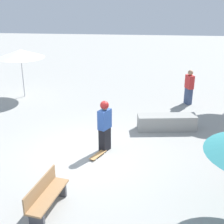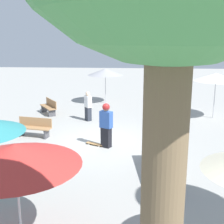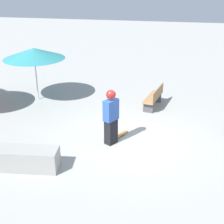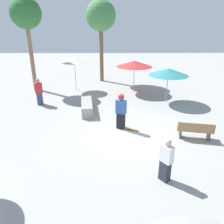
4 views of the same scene
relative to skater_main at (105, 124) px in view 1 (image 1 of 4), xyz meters
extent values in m
plane|color=#9E9E99|center=(0.24, -0.51, -0.99)|extent=(60.00, 60.00, 0.00)
cube|color=black|center=(0.00, 0.00, -0.57)|extent=(0.46, 0.42, 0.83)
cube|color=#2D519E|center=(0.00, 0.00, 0.18)|extent=(0.56, 0.47, 0.68)
sphere|color=#8C6647|center=(0.00, 0.00, 0.66)|extent=(0.27, 0.27, 0.27)
sphere|color=maroon|center=(0.00, 0.00, 0.69)|extent=(0.30, 0.30, 0.30)
cube|color=#B7844C|center=(0.49, -0.18, -0.93)|extent=(0.80, 0.54, 0.02)
cylinder|color=silver|center=(0.74, -0.21, -0.96)|extent=(0.06, 0.05, 0.05)
cylinder|color=silver|center=(0.67, -0.37, -0.96)|extent=(0.06, 0.05, 0.05)
cylinder|color=silver|center=(0.30, 0.01, -0.96)|extent=(0.06, 0.05, 0.05)
cylinder|color=silver|center=(0.23, -0.14, -0.96)|extent=(0.06, 0.05, 0.05)
cube|color=gray|center=(-1.95, 2.28, -0.68)|extent=(0.91, 2.39, 0.62)
cube|color=#47474C|center=(2.74, -0.93, -0.79)|extent=(0.15, 0.40, 0.40)
cube|color=#47474C|center=(3.96, -1.17, -0.79)|extent=(0.15, 0.40, 0.40)
cube|color=#9E754C|center=(3.35, -1.05, -0.56)|extent=(1.65, 0.74, 0.05)
cube|color=#9E754C|center=(3.31, -1.25, -0.34)|extent=(1.58, 0.34, 0.40)
cylinder|color=#B7B7BC|center=(-5.46, -4.92, 0.18)|extent=(0.05, 0.05, 2.33)
cone|color=white|center=(-5.46, -4.92, 1.28)|extent=(2.41, 2.41, 0.42)
cube|color=#38476B|center=(-5.13, 3.54, -0.59)|extent=(0.43, 0.38, 0.79)
cube|color=red|center=(-5.13, 3.54, 0.13)|extent=(0.53, 0.42, 0.66)
sphere|color=tan|center=(-5.13, 3.54, 0.59)|extent=(0.26, 0.26, 0.26)
camera|label=1|loc=(9.72, 1.18, 4.33)|focal=50.00mm
camera|label=2|loc=(-1.07, 11.98, 3.50)|focal=50.00mm
camera|label=3|loc=(-8.74, -1.86, 4.02)|focal=50.00mm
camera|label=4|loc=(-0.51, -9.96, 4.00)|focal=35.00mm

